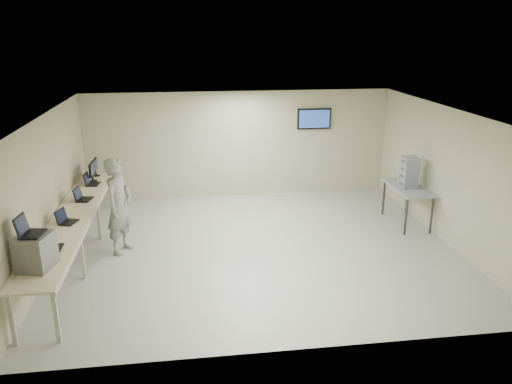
{
  "coord_description": "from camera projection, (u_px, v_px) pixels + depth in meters",
  "views": [
    {
      "loc": [
        -1.31,
        -9.37,
        4.33
      ],
      "look_at": [
        0.0,
        0.2,
        1.15
      ],
      "focal_mm": 35.0,
      "sensor_mm": 36.0,
      "label": 1
    }
  ],
  "objects": [
    {
      "name": "soldier",
      "position": [
        119.0,
        206.0,
        9.88
      ],
      "size": [
        0.71,
        0.84,
        1.95
      ],
      "primitive_type": "imported",
      "rotation": [
        0.0,
        0.0,
        1.18
      ],
      "color": "slate",
      "rests_on": "ground"
    },
    {
      "name": "laptop_on_box",
      "position": [
        28.0,
        230.0,
        7.3
      ],
      "size": [
        0.37,
        0.42,
        0.31
      ],
      "rotation": [
        0.0,
        0.0,
        -0.11
      ],
      "color": "black",
      "rests_on": "equipment_box"
    },
    {
      "name": "equipment_box",
      "position": [
        35.0,
        251.0,
        7.42
      ],
      "size": [
        0.56,
        0.61,
        0.54
      ],
      "primitive_type": "cube",
      "rotation": [
        0.0,
        0.0,
        -0.24
      ],
      "color": "slate",
      "rests_on": "workbench"
    },
    {
      "name": "laptop_1",
      "position": [
        65.0,
        219.0,
        9.21
      ],
      "size": [
        0.38,
        0.41,
        0.27
      ],
      "rotation": [
        0.0,
        0.0,
        -0.32
      ],
      "color": "black",
      "rests_on": "workbench"
    },
    {
      "name": "laptop_3",
      "position": [
        90.0,
        182.0,
        11.46
      ],
      "size": [
        0.34,
        0.39,
        0.29
      ],
      "rotation": [
        0.0,
        0.0,
        -0.1
      ],
      "color": "black",
      "rests_on": "workbench"
    },
    {
      "name": "storage_bins",
      "position": [
        409.0,
        172.0,
        11.24
      ],
      "size": [
        0.33,
        0.37,
        0.7
      ],
      "color": "#8A93A3",
      "rests_on": "side_table"
    },
    {
      "name": "laptop_2",
      "position": [
        82.0,
        197.0,
        10.43
      ],
      "size": [
        0.37,
        0.41,
        0.29
      ],
      "rotation": [
        0.0,
        0.0,
        -0.2
      ],
      "color": "black",
      "rests_on": "workbench"
    },
    {
      "name": "side_table",
      "position": [
        408.0,
        190.0,
        11.37
      ],
      "size": [
        0.69,
        1.49,
        0.89
      ],
      "color": "gray",
      "rests_on": "ground"
    },
    {
      "name": "monitor_near",
      "position": [
        92.0,
        170.0,
        11.66
      ],
      "size": [
        0.2,
        0.45,
        0.44
      ],
      "color": "black",
      "rests_on": "workbench"
    },
    {
      "name": "laptop_0",
      "position": [
        51.0,
        245.0,
        8.13
      ],
      "size": [
        0.28,
        0.34,
        0.26
      ],
      "rotation": [
        0.0,
        0.0,
        0.02
      ],
      "color": "black",
      "rests_on": "workbench"
    },
    {
      "name": "room",
      "position": [
        259.0,
        182.0,
        9.96
      ],
      "size": [
        8.01,
        7.01,
        2.81
      ],
      "color": "beige",
      "rests_on": "ground"
    },
    {
      "name": "monitor_far",
      "position": [
        95.0,
        166.0,
        12.1
      ],
      "size": [
        0.19,
        0.43,
        0.42
      ],
      "color": "black",
      "rests_on": "workbench"
    },
    {
      "name": "workbench",
      "position": [
        74.0,
        219.0,
        9.62
      ],
      "size": [
        0.76,
        6.0,
        0.9
      ],
      "color": "beige",
      "rests_on": "ground"
    }
  ]
}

